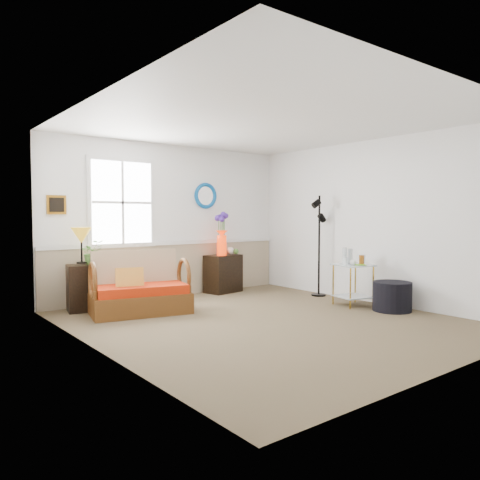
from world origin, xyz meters
TOP-DOWN VIEW (x-y plane):
  - floor at (0.00, 0.00)m, footprint 4.50×5.00m
  - ceiling at (0.00, 0.00)m, footprint 4.50×5.00m
  - walls at (0.00, 0.00)m, footprint 4.51×5.01m
  - wainscot at (0.00, 2.48)m, footprint 4.46×0.02m
  - chair_rail at (0.00, 2.47)m, footprint 4.46×0.04m
  - window at (-0.90, 2.47)m, footprint 1.14×0.06m
  - picture at (-1.92, 2.48)m, footprint 0.28×0.03m
  - mirror at (0.70, 2.48)m, footprint 0.47×0.07m
  - loveseat at (-1.08, 1.50)m, footprint 1.49×1.05m
  - throw_pillow at (-1.25, 1.46)m, footprint 0.39×0.20m
  - lamp_stand at (-1.68, 2.17)m, footprint 0.45×0.45m
  - table_lamp at (-1.68, 2.15)m, footprint 0.31×0.31m
  - potted_plant at (-1.53, 2.14)m, footprint 0.36×0.39m
  - cabinet at (0.93, 2.26)m, footprint 0.69×0.51m
  - flower_vase at (0.87, 2.21)m, footprint 0.26×0.26m
  - side_table at (1.77, -0.01)m, footprint 0.61×0.61m
  - tabletop_items at (1.82, 0.02)m, footprint 0.57×0.57m
  - floor_lamp at (2.02, 0.93)m, footprint 0.31×0.31m
  - ottoman at (1.90, -0.61)m, footprint 0.64×0.64m

SIDE VIEW (x-z plane):
  - floor at x=0.00m, z-range -0.01..0.01m
  - ottoman at x=1.90m, z-range 0.00..0.43m
  - side_table at x=1.77m, z-range 0.00..0.64m
  - cabinet at x=0.93m, z-range 0.00..0.68m
  - lamp_stand at x=-1.68m, z-range 0.00..0.68m
  - loveseat at x=-1.08m, z-range 0.00..0.88m
  - wainscot at x=0.00m, z-range 0.00..0.90m
  - throw_pillow at x=-1.25m, z-range 0.29..0.67m
  - tabletop_items at x=1.82m, z-range 0.64..0.89m
  - potted_plant at x=-1.53m, z-range 0.68..0.95m
  - floor_lamp at x=2.02m, z-range 0.00..1.74m
  - chair_rail at x=0.00m, z-range 0.89..0.95m
  - table_lamp at x=-1.68m, z-range 0.68..1.22m
  - flower_vase at x=0.87m, z-range 0.68..1.43m
  - walls at x=0.00m, z-range 0.00..2.60m
  - picture at x=-1.92m, z-range 1.41..1.69m
  - window at x=-0.90m, z-range 0.88..2.32m
  - mirror at x=0.70m, z-range 1.51..1.99m
  - ceiling at x=0.00m, z-range 2.60..2.60m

